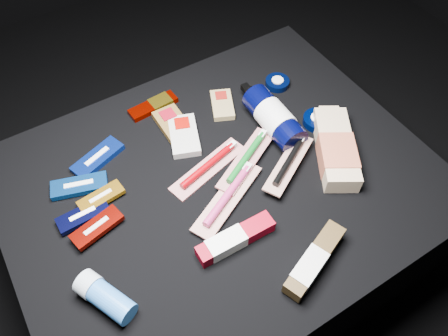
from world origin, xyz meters
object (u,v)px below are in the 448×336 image
lotion_bottle (274,118)px  deodorant_stick (105,297)px  bodywash_bottle (336,150)px  toothpaste_carton_red (232,240)px

lotion_bottle → deodorant_stick: lotion_bottle is taller
bodywash_bottle → deodorant_stick: (-0.61, -0.04, 0.00)m
lotion_bottle → toothpaste_carton_red: size_ratio=1.36×
lotion_bottle → toothpaste_carton_red: bearing=-138.2°
lotion_bottle → deodorant_stick: bearing=-158.1°
toothpaste_carton_red → lotion_bottle: bearing=41.4°
toothpaste_carton_red → bodywash_bottle: bearing=13.0°
bodywash_bottle → toothpaste_carton_red: 0.35m
lotion_bottle → deodorant_stick: size_ratio=1.82×
toothpaste_carton_red → deodorant_stick: bearing=176.3°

